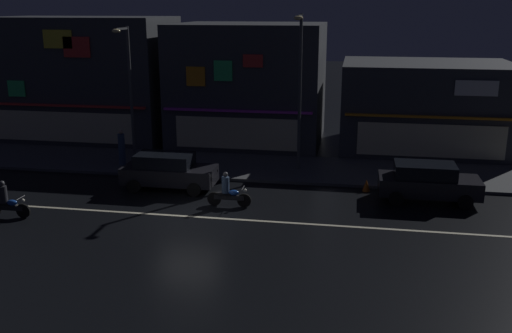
# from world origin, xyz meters

# --- Properties ---
(ground_plane) EXTENTS (140.00, 140.00, 0.00)m
(ground_plane) POSITION_xyz_m (0.00, 0.00, 0.00)
(ground_plane) COLOR black
(lane_divider_stripe) EXTENTS (33.46, 0.16, 0.01)m
(lane_divider_stripe) POSITION_xyz_m (0.00, 0.00, 0.01)
(lane_divider_stripe) COLOR beige
(lane_divider_stripe) RESTS_ON ground
(sidewalk_far) EXTENTS (35.22, 4.90, 0.14)m
(sidewalk_far) POSITION_xyz_m (0.00, 7.49, 0.07)
(sidewalk_far) COLOR #424447
(sidewalk_far) RESTS_ON ground
(storefront_left_block) EXTENTS (10.92, 6.68, 7.62)m
(storefront_left_block) POSITION_xyz_m (-10.57, 13.20, 3.81)
(storefront_left_block) COLOR #383A3F
(storefront_left_block) RESTS_ON ground
(storefront_center_block) EXTENTS (9.65, 7.28, 5.12)m
(storefront_center_block) POSITION_xyz_m (10.57, 13.50, 2.56)
(storefront_center_block) COLOR #383A3F
(storefront_center_block) RESTS_ON ground
(storefront_right_block) EXTENTS (8.93, 8.17, 7.25)m
(storefront_right_block) POSITION_xyz_m (-0.00, 13.95, 3.62)
(storefront_right_block) COLOR #383A3F
(storefront_right_block) RESTS_ON ground
(streetlamp_west) EXTENTS (0.44, 1.64, 7.11)m
(streetlamp_west) POSITION_xyz_m (-5.22, 7.30, 4.33)
(streetlamp_west) COLOR #47494C
(streetlamp_west) RESTS_ON sidewalk_far
(streetlamp_mid) EXTENTS (0.44, 1.64, 7.75)m
(streetlamp_mid) POSITION_xyz_m (3.75, 7.16, 4.67)
(streetlamp_mid) COLOR #47494C
(streetlamp_mid) RESTS_ON sidewalk_far
(pedestrian_on_sidewalk) EXTENTS (0.35, 0.35, 1.88)m
(pedestrian_on_sidewalk) POSITION_xyz_m (-5.50, 6.52, 1.02)
(pedestrian_on_sidewalk) COLOR #334766
(pedestrian_on_sidewalk) RESTS_ON sidewalk_far
(parked_car_near_kerb) EXTENTS (4.30, 1.98, 1.67)m
(parked_car_near_kerb) POSITION_xyz_m (9.77, 3.72, 0.87)
(parked_car_near_kerb) COLOR black
(parked_car_near_kerb) RESTS_ON ground
(parked_car_trailing) EXTENTS (4.30, 1.98, 1.67)m
(parked_car_trailing) POSITION_xyz_m (-1.92, 3.42, 0.87)
(parked_car_trailing) COLOR black
(parked_car_trailing) RESTS_ON ground
(motorcycle_lead) EXTENTS (1.90, 0.60, 1.52)m
(motorcycle_lead) POSITION_xyz_m (-7.16, -1.28, 0.63)
(motorcycle_lead) COLOR black
(motorcycle_lead) RESTS_ON ground
(motorcycle_following) EXTENTS (1.90, 0.60, 1.52)m
(motorcycle_following) POSITION_xyz_m (1.35, 1.50, 0.63)
(motorcycle_following) COLOR black
(motorcycle_following) RESTS_ON ground
(traffic_cone) EXTENTS (0.36, 0.36, 0.55)m
(traffic_cone) POSITION_xyz_m (7.19, 4.61, 0.28)
(traffic_cone) COLOR orange
(traffic_cone) RESTS_ON ground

